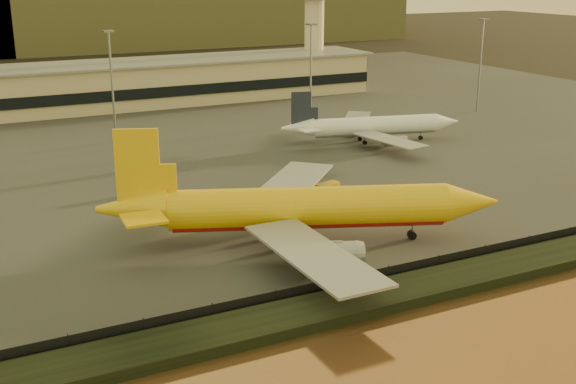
# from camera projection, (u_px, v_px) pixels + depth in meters

# --- Properties ---
(ground) EXTENTS (900.00, 900.00, 0.00)m
(ground) POSITION_uv_depth(u_px,v_px,m) (324.00, 252.00, 102.93)
(ground) COLOR black
(ground) RESTS_ON ground
(embankment) EXTENTS (320.00, 7.00, 1.40)m
(embankment) POSITION_uv_depth(u_px,v_px,m) (393.00, 294.00, 88.23)
(embankment) COLOR black
(embankment) RESTS_ON ground
(tarmac) EXTENTS (320.00, 220.00, 0.20)m
(tarmac) POSITION_uv_depth(u_px,v_px,m) (141.00, 126.00, 183.87)
(tarmac) COLOR #2D2D2D
(tarmac) RESTS_ON ground
(perimeter_fence) EXTENTS (300.00, 0.05, 2.20)m
(perimeter_fence) POSITION_uv_depth(u_px,v_px,m) (375.00, 278.00, 91.46)
(perimeter_fence) COLOR black
(perimeter_fence) RESTS_ON tarmac
(terminal_building) EXTENTS (202.00, 25.00, 12.60)m
(terminal_building) POSITION_uv_depth(u_px,v_px,m) (59.00, 89.00, 201.83)
(terminal_building) COLOR #C5B289
(terminal_building) RESTS_ON tarmac
(control_tower) EXTENTS (11.20, 11.20, 35.50)m
(control_tower) POSITION_uv_depth(u_px,v_px,m) (314.00, 22.00, 238.21)
(control_tower) COLOR #C5B289
(control_tower) RESTS_ON tarmac
(apron_light_masts) EXTENTS (152.20, 12.20, 25.40)m
(apron_light_masts) POSITION_uv_depth(u_px,v_px,m) (223.00, 71.00, 168.62)
(apron_light_masts) COLOR slate
(apron_light_masts) RESTS_ON tarmac
(dhl_cargo_jet) EXTENTS (56.41, 53.38, 17.53)m
(dhl_cargo_jet) POSITION_uv_depth(u_px,v_px,m) (302.00, 209.00, 104.56)
(dhl_cargo_jet) COLOR #E3AA0B
(dhl_cargo_jet) RESTS_ON tarmac
(white_narrowbody_jet) EXTENTS (42.49, 40.69, 12.34)m
(white_narrowbody_jet) POSITION_uv_depth(u_px,v_px,m) (372.00, 126.00, 165.99)
(white_narrowbody_jet) COLOR white
(white_narrowbody_jet) RESTS_ON tarmac
(gse_vehicle_yellow) EXTENTS (4.80, 3.10, 1.99)m
(gse_vehicle_yellow) POSITION_uv_depth(u_px,v_px,m) (328.00, 189.00, 128.57)
(gse_vehicle_yellow) COLOR #E3AA0B
(gse_vehicle_yellow) RESTS_ON tarmac
(gse_vehicle_white) EXTENTS (3.71, 1.84, 1.63)m
(gse_vehicle_white) POSITION_uv_depth(u_px,v_px,m) (133.00, 191.00, 127.53)
(gse_vehicle_white) COLOR white
(gse_vehicle_white) RESTS_ON tarmac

